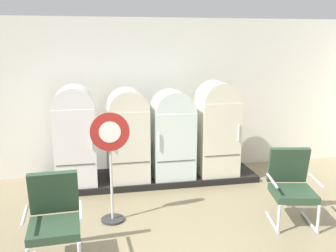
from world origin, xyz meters
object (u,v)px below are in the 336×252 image
armchair_left (54,216)px  armchair_right (291,183)px  refrigerator_3 (217,125)px  refrigerator_1 (128,132)px  refrigerator_0 (75,132)px  refrigerator_2 (173,132)px  sign_stand (111,166)px

armchair_left → armchair_right: same height
refrigerator_3 → refrigerator_1: bearing=178.8°
refrigerator_0 → armchair_right: bearing=-31.7°
refrigerator_1 → refrigerator_2: bearing=-3.6°
armchair_left → armchair_right: size_ratio=1.00×
refrigerator_2 → sign_stand: 1.71m
refrigerator_1 → refrigerator_0: bearing=179.9°
refrigerator_1 → refrigerator_3: refrigerator_3 is taller
refrigerator_0 → refrigerator_2: 1.63m
refrigerator_3 → armchair_left: 3.39m
refrigerator_2 → armchair_left: (-1.79, -2.11, -0.36)m
refrigerator_1 → sign_stand: (-0.36, -1.33, -0.13)m
armchair_left → refrigerator_3: bearing=39.3°
refrigerator_0 → refrigerator_3: size_ratio=0.99×
armchair_right → sign_stand: sign_stand is taller
refrigerator_2 → armchair_left: bearing=-130.3°
refrigerator_1 → armchair_left: size_ratio=1.54×
refrigerator_3 → armchair_left: (-2.60, -2.13, -0.44)m
refrigerator_0 → sign_stand: refrigerator_0 is taller
armchair_right → sign_stand: (-2.39, 0.45, 0.26)m
refrigerator_3 → sign_stand: refrigerator_3 is taller
refrigerator_2 → armchair_left: 2.79m
refrigerator_2 → armchair_left: refrigerator_2 is taller
refrigerator_0 → refrigerator_2: (1.63, -0.05, -0.06)m
refrigerator_1 → refrigerator_2: (0.76, -0.05, -0.02)m
refrigerator_2 → armchair_right: refrigerator_2 is taller
refrigerator_0 → refrigerator_2: refrigerator_0 is taller
refrigerator_2 → sign_stand: bearing=-131.0°
armchair_right → refrigerator_3: bearing=105.0°
armchair_left → sign_stand: size_ratio=0.66×
armchair_right → sign_stand: bearing=169.2°
refrigerator_1 → armchair_right: size_ratio=1.54×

